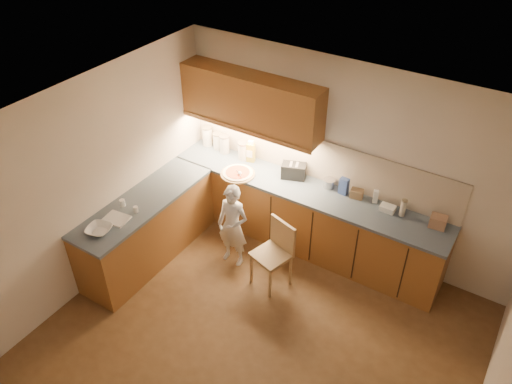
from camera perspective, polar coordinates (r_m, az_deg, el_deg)
room at (r=4.61m, az=0.41°, el=-3.87°), size 4.54×4.50×2.62m
l_counter at (r=6.58m, az=-0.68°, el=-3.24°), size 3.77×2.62×0.92m
backsplash at (r=6.45m, az=6.96°, el=3.80°), size 3.75×0.02×0.58m
upper_cabinets at (r=6.39m, az=-0.61°, el=10.34°), size 1.95×0.36×0.73m
pizza_on_board at (r=6.61m, az=-2.10°, el=2.15°), size 0.46×0.46×0.18m
child at (r=6.30m, az=-2.66°, el=-3.90°), size 0.44×0.30×1.17m
wooden_chair at (r=6.07m, az=2.26°, el=-6.60°), size 0.50×0.50×0.90m
mixing_bowl at (r=5.94m, az=-17.49°, el=-4.15°), size 0.35×0.35×0.07m
canister_a at (r=7.22m, az=-5.58°, el=6.39°), size 0.15×0.15×0.29m
canister_b at (r=7.13m, az=-4.38°, el=5.85°), size 0.14×0.14×0.25m
canister_c at (r=7.02m, az=-3.62°, el=5.49°), size 0.14×0.14×0.27m
canister_d at (r=6.87m, az=-1.43°, el=4.77°), size 0.16×0.16×0.27m
oil_jug at (r=6.81m, az=-0.59°, el=4.60°), size 0.12×0.10×0.32m
toaster at (r=6.52m, az=4.33°, el=2.43°), size 0.36×0.28×0.21m
steel_pot at (r=6.42m, az=8.36°, el=1.00°), size 0.15×0.15×0.12m
blue_box at (r=6.30m, az=10.01°, el=0.66°), size 0.12×0.09×0.22m
card_box_a at (r=6.30m, az=11.44°, el=-0.18°), size 0.17×0.14×0.11m
white_bottle at (r=6.25m, az=13.51°, el=-0.51°), size 0.07×0.07×0.17m
flat_pack at (r=6.18m, az=14.80°, el=-1.81°), size 0.18×0.13×0.07m
tall_jar at (r=6.11m, az=16.47°, el=-1.73°), size 0.07×0.07×0.23m
card_box_b at (r=6.09m, az=20.09°, el=-3.20°), size 0.20×0.16×0.14m
dough_cloth at (r=6.08m, az=-15.67°, el=-2.97°), size 0.31×0.26×0.02m
spice_jar_a at (r=6.26m, az=-15.02°, el=-1.21°), size 0.07×0.07×0.09m
spice_jar_b at (r=6.13m, az=-13.58°, el=-1.93°), size 0.06×0.06×0.07m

